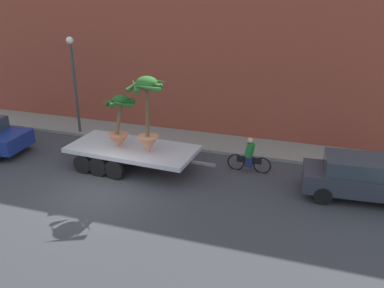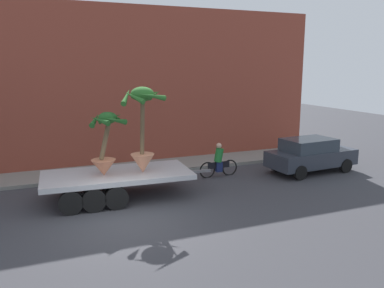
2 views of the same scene
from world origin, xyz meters
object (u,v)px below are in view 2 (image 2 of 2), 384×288
at_px(potted_palm_middle, 142,128).
at_px(potted_palm_rear, 105,146).
at_px(cyclist, 219,162).
at_px(flatbed_trailer, 111,179).
at_px(parked_car, 310,155).

bearing_deg(potted_palm_middle, potted_palm_rear, 174.52).
relative_size(potted_palm_rear, potted_palm_middle, 0.73).
distance_m(potted_palm_rear, cyclist, 5.53).
distance_m(flatbed_trailer, parked_car, 9.22).
bearing_deg(cyclist, potted_palm_middle, -157.95).
height_order(flatbed_trailer, cyclist, cyclist).
relative_size(potted_palm_rear, parked_car, 0.53).
distance_m(potted_palm_rear, potted_palm_middle, 1.45).
bearing_deg(potted_palm_middle, cyclist, 22.05).
height_order(flatbed_trailer, potted_palm_rear, potted_palm_rear).
bearing_deg(parked_car, potted_palm_rear, -176.96).
xyz_separation_m(flatbed_trailer, potted_palm_middle, (1.15, -0.34, 1.88)).
xyz_separation_m(potted_palm_rear, parked_car, (9.39, 0.50, -1.23)).
distance_m(potted_palm_rear, parked_car, 9.48).
relative_size(flatbed_trailer, cyclist, 3.49).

